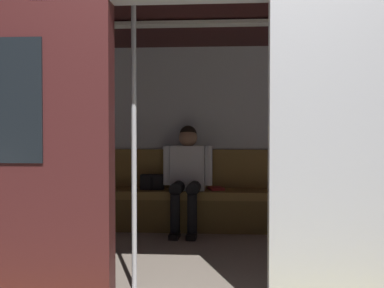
{
  "coord_description": "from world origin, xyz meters",
  "views": [
    {
      "loc": [
        -0.23,
        2.88,
        1.12
      ],
      "look_at": [
        0.08,
        -1.36,
        1.0
      ],
      "focal_mm": 44.59,
      "sensor_mm": 36.0,
      "label": 1
    }
  ],
  "objects_px": {
    "train_car": "(194,89)",
    "grab_pole_door": "(134,142)",
    "book": "(216,188)",
    "bench_seat": "(207,200)",
    "person_seated": "(187,171)",
    "handbag": "(152,182)"
  },
  "relations": [
    {
      "from": "train_car",
      "to": "person_seated",
      "type": "bearing_deg",
      "value": -81.83
    },
    {
      "from": "bench_seat",
      "to": "person_seated",
      "type": "bearing_deg",
      "value": 13.82
    },
    {
      "from": "handbag",
      "to": "grab_pole_door",
      "type": "xyz_separation_m",
      "value": [
        -0.2,
        2.1,
        0.5
      ]
    },
    {
      "from": "handbag",
      "to": "book",
      "type": "relative_size",
      "value": 1.18
    },
    {
      "from": "handbag",
      "to": "book",
      "type": "bearing_deg",
      "value": -178.54
    },
    {
      "from": "bench_seat",
      "to": "handbag",
      "type": "bearing_deg",
      "value": -6.45
    },
    {
      "from": "bench_seat",
      "to": "book",
      "type": "height_order",
      "value": "book"
    },
    {
      "from": "book",
      "to": "grab_pole_door",
      "type": "xyz_separation_m",
      "value": [
        0.52,
        2.12,
        0.57
      ]
    },
    {
      "from": "person_seated",
      "to": "book",
      "type": "height_order",
      "value": "person_seated"
    },
    {
      "from": "train_car",
      "to": "handbag",
      "type": "bearing_deg",
      "value": -64.81
    },
    {
      "from": "bench_seat",
      "to": "grab_pole_door",
      "type": "bearing_deg",
      "value": 78.36
    },
    {
      "from": "person_seated",
      "to": "handbag",
      "type": "relative_size",
      "value": 4.55
    },
    {
      "from": "train_car",
      "to": "grab_pole_door",
      "type": "bearing_deg",
      "value": 68.3
    },
    {
      "from": "book",
      "to": "bench_seat",
      "type": "bearing_deg",
      "value": 24.58
    },
    {
      "from": "book",
      "to": "grab_pole_door",
      "type": "height_order",
      "value": "grab_pole_door"
    },
    {
      "from": "handbag",
      "to": "grab_pole_door",
      "type": "height_order",
      "value": "grab_pole_door"
    },
    {
      "from": "person_seated",
      "to": "grab_pole_door",
      "type": "relative_size",
      "value": 0.57
    },
    {
      "from": "person_seated",
      "to": "bench_seat",
      "type": "bearing_deg",
      "value": -166.18
    },
    {
      "from": "bench_seat",
      "to": "handbag",
      "type": "distance_m",
      "value": 0.65
    },
    {
      "from": "bench_seat",
      "to": "book",
      "type": "distance_m",
      "value": 0.18
    },
    {
      "from": "bench_seat",
      "to": "grab_pole_door",
      "type": "height_order",
      "value": "grab_pole_door"
    },
    {
      "from": "bench_seat",
      "to": "book",
      "type": "relative_size",
      "value": 14.57
    }
  ]
}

